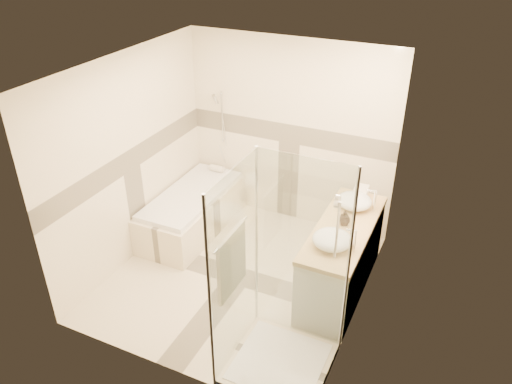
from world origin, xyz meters
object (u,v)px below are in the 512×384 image
at_px(bathtub, 192,209).
at_px(amenity_bottle_b, 345,218).
at_px(shower_enclosure, 272,319).
at_px(amenity_bottle_a, 344,218).
at_px(vanity, 341,258).
at_px(vessel_sink_near, 354,201).
at_px(vessel_sink_far, 332,240).

distance_m(bathtub, amenity_bottle_b, 2.24).
relative_size(bathtub, shower_enclosure, 0.83).
bearing_deg(amenity_bottle_a, amenity_bottle_b, 90.00).
bearing_deg(vanity, shower_enclosure, -102.97).
relative_size(vessel_sink_near, amenity_bottle_a, 2.39).
bearing_deg(amenity_bottle_b, shower_enclosure, -101.76).
height_order(bathtub, amenity_bottle_b, amenity_bottle_b).
distance_m(vessel_sink_near, vessel_sink_far, 0.83).
xyz_separation_m(shower_enclosure, amenity_bottle_a, (0.27, 1.30, 0.43)).
distance_m(shower_enclosure, amenity_bottle_b, 1.40).
distance_m(vanity, vessel_sink_far, 0.65).
bearing_deg(vessel_sink_far, shower_enclosure, -107.53).
height_order(bathtub, vanity, vanity).
xyz_separation_m(vanity, vessel_sink_far, (-0.02, -0.41, 0.50)).
relative_size(shower_enclosure, amenity_bottle_a, 12.32).
bearing_deg(amenity_bottle_a, vessel_sink_far, -90.00).
relative_size(shower_enclosure, vessel_sink_far, 5.10).
bearing_deg(shower_enclosure, amenity_bottle_b, 78.24).
xyz_separation_m(shower_enclosure, amenity_bottle_b, (0.27, 1.31, 0.42)).
xyz_separation_m(vessel_sink_near, amenity_bottle_b, (0.00, -0.39, 0.00)).
bearing_deg(vessel_sink_near, shower_enclosure, -99.13).
height_order(vanity, vessel_sink_near, vessel_sink_near).
relative_size(amenity_bottle_a, amenity_bottle_b, 1.04).
bearing_deg(amenity_bottle_b, bathtub, 171.70).
height_order(vanity, shower_enclosure, shower_enclosure).
relative_size(vessel_sink_near, amenity_bottle_b, 2.49).
bearing_deg(vessel_sink_far, amenity_bottle_a, 90.00).
distance_m(shower_enclosure, vessel_sink_near, 1.77).
bearing_deg(vessel_sink_far, vessel_sink_near, 90.00).
height_order(bathtub, amenity_bottle_a, amenity_bottle_a).
relative_size(vessel_sink_far, amenity_bottle_a, 2.41).
xyz_separation_m(vanity, amenity_bottle_b, (-0.02, 0.04, 0.50)).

